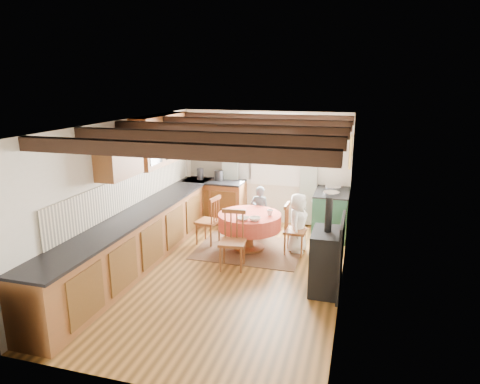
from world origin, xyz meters
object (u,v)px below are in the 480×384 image
(aga_range, at_px, (331,213))
(cast_iron_stove, at_px, (327,245))
(cup, at_px, (270,213))
(child_right, at_px, (298,223))
(dining_table, at_px, (250,232))
(chair_left, at_px, (208,220))
(chair_right, at_px, (295,229))
(chair_near, at_px, (232,241))
(child_far, at_px, (260,212))

(aga_range, xyz_separation_m, cast_iron_stove, (0.11, -2.35, 0.25))
(cup, bearing_deg, child_right, 16.21)
(dining_table, height_order, cup, cup)
(chair_left, relative_size, cast_iron_stove, 0.65)
(cast_iron_stove, bearing_deg, cup, 132.04)
(chair_right, distance_m, aga_range, 1.21)
(chair_left, height_order, chair_right, chair_left)
(cup, bearing_deg, cast_iron_stove, -47.96)
(chair_right, height_order, cast_iron_stove, cast_iron_stove)
(child_right, bearing_deg, chair_right, 170.02)
(chair_near, xyz_separation_m, chair_left, (-0.78, 0.95, -0.02))
(chair_left, bearing_deg, dining_table, 92.71)
(chair_left, height_order, cup, chair_left)
(dining_table, distance_m, child_far, 0.74)
(cast_iron_stove, relative_size, child_far, 1.38)
(dining_table, distance_m, child_right, 0.89)
(chair_left, xyz_separation_m, cup, (1.21, -0.08, 0.27))
(chair_left, distance_m, child_far, 1.06)
(chair_left, relative_size, child_right, 0.86)
(chair_near, height_order, aga_range, chair_near)
(cup, bearing_deg, chair_right, 4.66)
(chair_left, bearing_deg, aga_range, 124.83)
(aga_range, height_order, child_far, child_far)
(child_far, distance_m, child_right, 1.00)
(child_right, relative_size, cup, 9.96)
(chair_near, distance_m, child_far, 1.57)
(chair_left, distance_m, aga_range, 2.44)
(chair_left, distance_m, cast_iron_stove, 2.67)
(chair_near, relative_size, cup, 8.92)
(aga_range, height_order, cast_iron_stove, cast_iron_stove)
(dining_table, distance_m, chair_right, 0.83)
(dining_table, height_order, child_right, child_right)
(dining_table, distance_m, chair_left, 0.86)
(aga_range, bearing_deg, chair_right, -116.45)
(chair_left, xyz_separation_m, child_right, (1.69, 0.07, 0.08))
(aga_range, bearing_deg, chair_near, -125.60)
(chair_right, distance_m, cup, 0.54)
(child_far, bearing_deg, child_right, 151.29)
(chair_left, distance_m, chair_right, 1.67)
(chair_left, distance_m, child_right, 1.70)
(aga_range, distance_m, cup, 1.52)
(chair_right, relative_size, cast_iron_stove, 0.64)
(cup, bearing_deg, chair_near, -116.37)
(chair_right, bearing_deg, child_right, -14.50)
(dining_table, xyz_separation_m, aga_range, (1.36, 1.15, 0.12))
(dining_table, height_order, cast_iron_stove, cast_iron_stove)
(cast_iron_stove, bearing_deg, chair_left, 150.63)
(chair_left, relative_size, cup, 8.56)
(chair_right, height_order, cup, chair_right)
(chair_right, xyz_separation_m, cast_iron_stove, (0.65, -1.26, 0.26))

